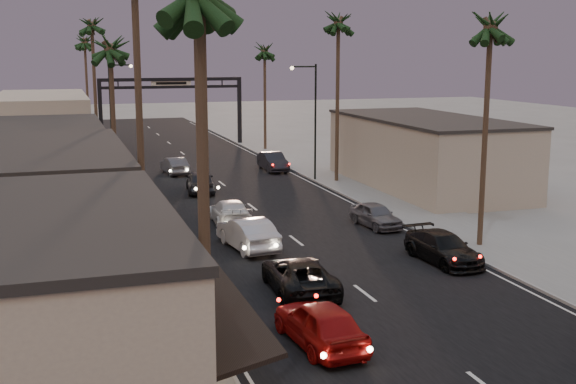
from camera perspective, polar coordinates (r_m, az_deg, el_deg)
ground at (r=49.56m, az=-3.73°, el=-0.50°), size 200.00×200.00×0.00m
road at (r=54.34m, az=-5.01°, el=0.49°), size 14.00×120.00×0.02m
sidewalk_left at (r=59.99m, az=-15.40°, el=1.18°), size 5.00×92.00×0.12m
sidewalk_right at (r=63.59m, az=1.95°, el=2.09°), size 5.00×92.00×0.12m
storefront_near at (r=20.43m, az=-20.54°, el=-9.86°), size 8.00×12.00×5.50m
storefront_mid at (r=33.91m, az=-19.53°, el=-1.67°), size 8.00×14.00×5.50m
storefront_far at (r=49.71m, az=-19.05°, el=1.88°), size 8.00×16.00×5.00m
storefront_dist at (r=72.48m, az=-18.76°, el=4.95°), size 8.00×20.00×6.00m
building_right at (r=54.20m, az=10.76°, el=2.99°), size 8.00×18.00×5.00m
arch at (r=78.16m, az=-9.19°, el=7.63°), size 15.20×0.40×7.27m
streetlight_right at (r=55.57m, az=1.91°, el=6.30°), size 2.13×0.30×9.00m
streetlight_left at (r=65.48m, az=-13.61°, el=6.69°), size 2.13×0.30×9.00m
palm_lc at (r=43.28m, az=-13.91°, el=11.51°), size 3.20×3.20×12.20m
palm_ld at (r=62.30m, az=-15.27°, el=12.95°), size 3.20×3.20×14.20m
palm_ra at (r=37.24m, az=15.75°, el=13.08°), size 3.20×3.20×13.20m
palm_rb at (r=55.11m, az=4.01°, el=13.61°), size 3.20×3.20×14.20m
palm_rc at (r=74.01m, az=-1.86°, el=11.41°), size 3.20×3.20×12.20m
palm_far at (r=85.25m, az=-15.79°, el=11.60°), size 3.20×3.20×13.20m
oncoming_red at (r=24.77m, az=2.55°, el=-10.32°), size 2.26×4.81×1.59m
oncoming_pickup at (r=30.04m, az=0.90°, el=-6.59°), size 2.83×5.45×1.47m
oncoming_silver at (r=36.63m, az=-3.22°, el=-3.28°), size 2.29×5.07×1.61m
oncoming_white at (r=41.93m, az=-4.60°, el=-1.60°), size 2.36×5.10×1.44m
oncoming_dgrey at (r=51.79m, az=-6.94°, el=0.84°), size 2.48×4.92×1.61m
oncoming_grey_far at (r=60.07m, az=-8.96°, el=2.07°), size 1.88×4.38×1.40m
curbside_black at (r=35.03m, az=12.16°, el=-4.33°), size 2.31×5.01×1.42m
curbside_grey at (r=41.48m, az=6.95°, el=-1.83°), size 2.00×4.18×1.38m
curbside_far at (r=61.07m, az=-1.20°, el=2.41°), size 1.67×4.72×1.55m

